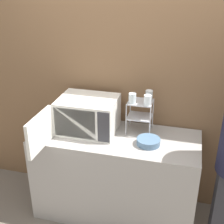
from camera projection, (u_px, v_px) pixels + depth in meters
wall_back at (125, 82)px, 3.05m from camera, size 8.00×0.06×2.60m
counter at (115, 175)px, 3.10m from camera, size 1.56×0.64×0.89m
microwave at (86, 115)px, 2.93m from camera, size 0.58×0.84×0.33m
dish_rack at (140, 110)px, 2.90m from camera, size 0.23×0.20×0.31m
glass_front_left at (132, 98)px, 2.81m from camera, size 0.07×0.07×0.09m
glass_back_right at (149, 95)px, 2.88m from camera, size 0.07×0.07×0.09m
glass_front_right at (148, 100)px, 2.78m from camera, size 0.07×0.07×0.09m
bowl at (148, 142)px, 2.77m from camera, size 0.21×0.21×0.06m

